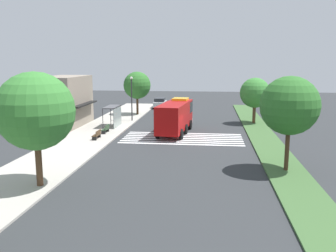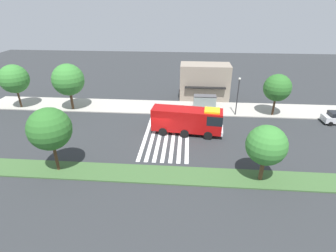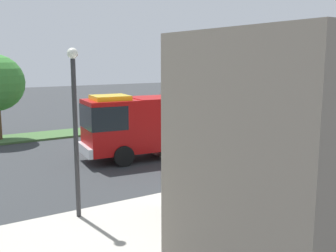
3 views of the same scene
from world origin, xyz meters
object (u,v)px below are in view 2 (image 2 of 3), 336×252
(bench_near_shelter, at_px, (179,108))
(street_lamp, at_px, (238,93))
(median_tree_west, at_px, (266,145))
(median_tree_far_west, at_px, (50,129))
(bus_stop_shelter, at_px, (205,101))
(sidewalk_tree_west, at_px, (68,80))
(sidewalk_tree_center, at_px, (277,88))
(sidewalk_tree_far_west, at_px, (14,79))
(fire_truck, at_px, (189,120))
(bench_west_of_shelter, at_px, (159,107))

(bench_near_shelter, bearing_deg, street_lamp, -6.99)
(median_tree_west, bearing_deg, median_tree_far_west, 180.00)
(bus_stop_shelter, bearing_deg, median_tree_west, -74.62)
(sidewalk_tree_west, height_order, sidewalk_tree_center, sidewalk_tree_west)
(sidewalk_tree_far_west, bearing_deg, street_lamp, -0.66)
(fire_truck, xyz_separation_m, sidewalk_tree_center, (12.80, 6.93, 2.42))
(median_tree_west, bearing_deg, sidewalk_tree_west, 147.77)
(bench_near_shelter, xyz_separation_m, median_tree_far_west, (-11.95, -17.03, 4.28))
(median_tree_west, bearing_deg, bus_stop_shelter, 105.38)
(bench_near_shelter, height_order, median_tree_far_west, median_tree_far_west)
(sidewalk_tree_far_west, bearing_deg, fire_truck, -14.08)
(bench_west_of_shelter, height_order, sidewalk_tree_west, sidewalk_tree_west)
(median_tree_far_west, bearing_deg, street_lamp, 37.67)
(bench_near_shelter, height_order, sidewalk_tree_west, sidewalk_tree_west)
(median_tree_far_west, distance_m, median_tree_west, 20.67)
(street_lamp, distance_m, median_tree_west, 15.96)
(sidewalk_tree_far_west, bearing_deg, median_tree_west, -25.23)
(sidewalk_tree_center, bearing_deg, sidewalk_tree_far_west, 180.00)
(bench_near_shelter, bearing_deg, sidewalk_tree_far_west, -178.53)
(sidewalk_tree_west, distance_m, sidewalk_tree_center, 31.65)
(bench_near_shelter, distance_m, bench_west_of_shelter, 3.17)
(bus_stop_shelter, relative_size, bench_west_of_shelter, 2.19)
(street_lamp, relative_size, sidewalk_tree_center, 0.92)
(sidewalk_tree_west, height_order, median_tree_far_west, sidewalk_tree_west)
(bench_near_shelter, distance_m, sidewalk_tree_center, 14.92)
(bench_west_of_shelter, height_order, median_tree_far_west, median_tree_far_west)
(fire_truck, relative_size, bus_stop_shelter, 2.72)
(bus_stop_shelter, bearing_deg, sidewalk_tree_west, -178.11)
(sidewalk_tree_west, bearing_deg, sidewalk_tree_far_west, -180.00)
(bench_west_of_shelter, bearing_deg, bus_stop_shelter, 0.26)
(sidewalk_tree_west, bearing_deg, median_tree_far_west, -72.06)
(bench_west_of_shelter, bearing_deg, sidewalk_tree_far_west, -178.33)
(bus_stop_shelter, relative_size, sidewalk_tree_west, 0.48)
(bench_west_of_shelter, relative_size, street_lamp, 0.27)
(fire_truck, bearing_deg, sidewalk_tree_far_west, 171.84)
(bus_stop_shelter, height_order, sidewalk_tree_west, sidewalk_tree_west)
(bus_stop_shelter, relative_size, median_tree_far_west, 0.51)
(street_lamp, distance_m, sidewalk_tree_far_west, 34.78)
(sidewalk_tree_far_west, relative_size, sidewalk_tree_west, 0.96)
(bus_stop_shelter, bearing_deg, sidewalk_tree_center, -3.86)
(sidewalk_tree_far_west, height_order, median_tree_far_west, sidewalk_tree_far_west)
(bench_near_shelter, distance_m, median_tree_west, 19.42)
(street_lamp, xyz_separation_m, median_tree_far_west, (-20.67, -15.96, 1.27))
(sidewalk_tree_west, bearing_deg, fire_truck, -20.19)
(fire_truck, distance_m, bus_stop_shelter, 8.00)
(bus_stop_shelter, height_order, sidewalk_tree_center, sidewalk_tree_center)
(bench_west_of_shelter, distance_m, sidewalk_tree_west, 14.75)
(sidewalk_tree_far_west, height_order, sidewalk_tree_center, sidewalk_tree_far_west)
(bench_west_of_shelter, distance_m, median_tree_far_west, 19.63)
(street_lamp, height_order, median_tree_far_west, median_tree_far_west)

